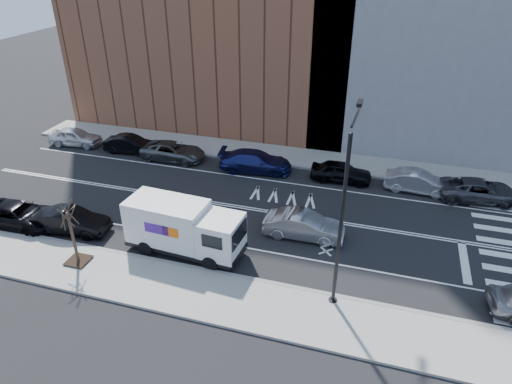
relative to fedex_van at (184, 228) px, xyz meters
The scene contains 21 objects.
ground 6.10m from the fedex_van, 72.18° to the left, with size 120.00×120.00×0.00m, color black.
sidewalk_near 3.98m from the fedex_van, 60.63° to the right, with size 44.00×3.60×0.15m, color gray.
sidewalk_far 14.60m from the fedex_van, 82.87° to the left, with size 44.00×3.60×0.15m, color gray.
curb_near 2.75m from the fedex_van, 37.85° to the right, with size 44.00×0.25×0.17m, color gray.
curb_far 12.82m from the fedex_van, 81.87° to the left, with size 44.00×0.25×0.17m, color gray.
crosswalk 18.73m from the fedex_van, 17.47° to the left, with size 3.00×14.00×0.01m, color white, non-canonical shape.
road_markings 6.10m from the fedex_van, 72.18° to the left, with size 40.00×8.60×0.01m, color white, non-canonical shape.
bldg_brick 24.00m from the fedex_van, 106.30° to the left, with size 26.00×10.00×22.00m, color brown.
streetlight 9.54m from the fedex_van, ahead, with size 0.44×4.02×9.34m.
street_tree 5.91m from the fedex_van, 151.72° to the right, with size 1.20×1.20×3.75m.
fedex_van is the anchor object (origin of this frame).
far_parked_a 19.42m from the fedex_van, 143.81° to the left, with size 1.83×4.55×1.55m, color silver.
far_parked_b 15.36m from the fedex_van, 131.70° to the left, with size 1.55×4.44×1.46m, color black.
far_parked_c 12.85m from the fedex_van, 118.91° to the left, with size 2.40×5.21×1.45m, color #55595D.
far_parked_d 11.22m from the fedex_van, 85.69° to the left, with size 2.27×5.58×1.62m, color navy.
far_parked_e 13.59m from the fedex_van, 56.93° to the left, with size 1.79×4.45×1.52m, color black.
far_parked_f 17.16m from the fedex_van, 41.47° to the left, with size 1.60×4.60×1.52m, color #B9B9BE.
far_parked_g 20.28m from the fedex_van, 33.82° to the left, with size 2.46×5.34×1.48m, color #424349.
driving_sedan 7.16m from the fedex_van, 28.77° to the left, with size 1.68×4.81×1.58m, color #A0A0A5.
near_parked_rear_a 7.49m from the fedex_van, behind, with size 1.61×4.63×1.52m, color black.
near_parked_rear_b 11.14m from the fedex_van, behind, with size 2.45×5.31×1.48m, color black.
Camera 1 is at (8.32, -24.91, 15.86)m, focal length 32.00 mm.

